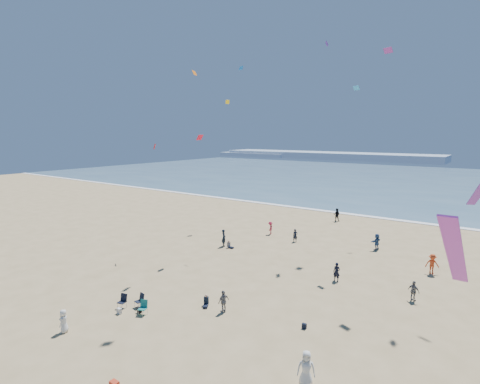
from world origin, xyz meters
The scene contains 13 objects.
ground centered at (0.00, 0.00, 0.00)m, with size 220.00×220.00×0.00m, color tan.
ocean centered at (0.00, 95.00, 0.03)m, with size 220.00×100.00×0.06m, color #476B84.
surf_line centered at (0.00, 45.00, 0.04)m, with size 220.00×1.20×0.08m, color white.
headland_far centered at (-60.00, 170.00, 1.60)m, with size 110.00×20.00×3.20m, color #7A8EA8.
headland_near centered at (-100.00, 165.00, 1.00)m, with size 40.00×14.00×2.00m, color #7A8EA8.
standing_flyers centered at (5.92, 18.47, 0.86)m, with size 32.65×40.11×1.90m.
seated_group centered at (2.50, 4.79, 0.42)m, with size 22.67×29.27×0.84m.
chair_cluster centered at (-4.87, 4.73, 0.50)m, with size 2.75×1.51×1.00m.
white_tote centered at (-5.28, 3.75, 0.20)m, with size 0.35×0.20×0.40m, color silver.
black_backpack centered at (-4.25, 4.67, 0.19)m, with size 0.30×0.22×0.38m, color black.
cooler centered at (0.94, -1.16, 0.15)m, with size 0.45×0.30×0.30m, color red.
navy_bag centered at (6.05, 9.42, 0.17)m, with size 0.28×0.18×0.34m, color black.
kites_aloft centered at (8.98, 13.40, 15.19)m, with size 32.93×46.30×29.16m.
Camera 1 is at (15.74, -11.14, 12.33)m, focal length 28.00 mm.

